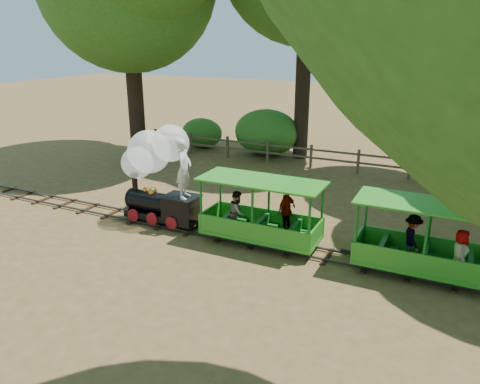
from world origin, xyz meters
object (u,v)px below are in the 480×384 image
at_px(fence, 334,157).
at_px(carriage_rear, 427,248).
at_px(locomotive, 156,168).
at_px(carriage_front, 261,218).

bearing_deg(fence, carriage_rear, -61.77).
xyz_separation_m(locomotive, carriage_rear, (7.53, -0.09, -0.99)).
distance_m(locomotive, carriage_rear, 7.60).
height_order(carriage_front, fence, carriage_front).
height_order(locomotive, carriage_front, locomotive).
bearing_deg(locomotive, carriage_rear, -0.67).
distance_m(carriage_front, carriage_rear, 4.17).
bearing_deg(locomotive, carriage_front, -1.11).
xyz_separation_m(carriage_front, carriage_rear, (4.17, -0.02, -0.02)).
bearing_deg(fence, locomotive, -112.13).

